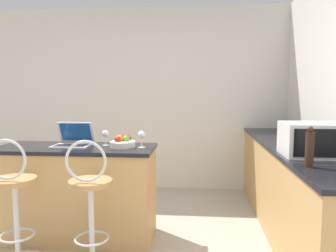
{
  "coord_description": "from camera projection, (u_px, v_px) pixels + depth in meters",
  "views": [
    {
      "loc": [
        0.75,
        -2.27,
        1.42
      ],
      "look_at": [
        0.39,
        1.65,
        1.0
      ],
      "focal_mm": 35.0,
      "sensor_mm": 36.0,
      "label": 1
    }
  ],
  "objects": [
    {
      "name": "bar_stool_far",
      "position": [
        90.0,
        208.0,
        2.57
      ],
      "size": [
        0.4,
        0.4,
        1.06
      ],
      "color": "silver",
      "rests_on": "ground_plane"
    },
    {
      "name": "wine_glass_tall",
      "position": [
        105.0,
        134.0,
        3.13
      ],
      "size": [
        0.07,
        0.07,
        0.15
      ],
      "color": "silver",
      "rests_on": "breakfast_bar"
    },
    {
      "name": "microwave",
      "position": [
        316.0,
        139.0,
        2.63
      ],
      "size": [
        0.53,
        0.4,
        0.27
      ],
      "color": "silver",
      "rests_on": "counter_right"
    },
    {
      "name": "wine_glass_short",
      "position": [
        142.0,
        136.0,
        3.01
      ],
      "size": [
        0.07,
        0.07,
        0.16
      ],
      "color": "silver",
      "rests_on": "breakfast_bar"
    },
    {
      "name": "fruit_bowl",
      "position": [
        122.0,
        143.0,
        3.05
      ],
      "size": [
        0.24,
        0.24,
        0.11
      ],
      "color": "silver",
      "rests_on": "breakfast_bar"
    },
    {
      "name": "bar_stool_near",
      "position": [
        15.0,
        206.0,
        2.63
      ],
      "size": [
        0.4,
        0.4,
        1.06
      ],
      "color": "silver",
      "rests_on": "ground_plane"
    },
    {
      "name": "breakfast_bar",
      "position": [
        77.0,
        193.0,
        3.14
      ],
      "size": [
        1.49,
        0.59,
        0.9
      ],
      "color": "tan",
      "rests_on": "ground_plane"
    },
    {
      "name": "laptop",
      "position": [
        73.0,
        140.0,
        3.15
      ],
      "size": [
        0.35,
        0.29,
        0.22
      ],
      "color": "silver",
      "rests_on": "breakfast_bar"
    },
    {
      "name": "counter_right",
      "position": [
        295.0,
        190.0,
        3.22
      ],
      "size": [
        0.6,
        2.95,
        0.9
      ],
      "color": "tan",
      "rests_on": "ground_plane"
    },
    {
      "name": "wall_back",
      "position": [
        146.0,
        99.0,
        4.75
      ],
      "size": [
        12.0,
        0.06,
        2.6
      ],
      "color": "silver",
      "rests_on": "ground_plane"
    },
    {
      "name": "mug_red",
      "position": [
        125.0,
        139.0,
        3.24
      ],
      "size": [
        0.1,
        0.08,
        0.09
      ],
      "color": "red",
      "rests_on": "breakfast_bar"
    },
    {
      "name": "pepper_mill",
      "position": [
        310.0,
        148.0,
        2.25
      ],
      "size": [
        0.06,
        0.06,
        0.28
      ],
      "color": "#331E14",
      "rests_on": "counter_right"
    },
    {
      "name": "mug_white",
      "position": [
        301.0,
        139.0,
        3.23
      ],
      "size": [
        0.1,
        0.08,
        0.1
      ],
      "color": "white",
      "rests_on": "counter_right"
    }
  ]
}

